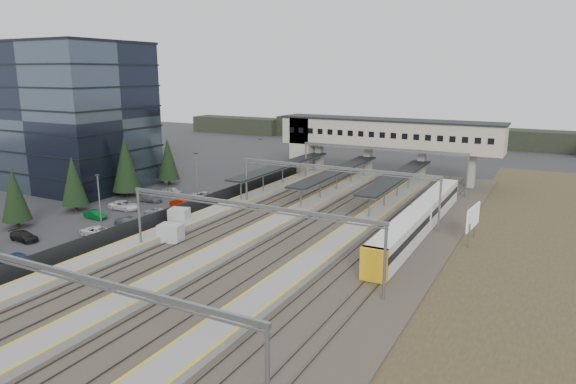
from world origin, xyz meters
The scene contains 15 objects.
ground centered at (0.00, 0.00, 0.00)m, with size 220.00×220.00×0.00m, color #2B2B2D.
office_building centered at (-36.00, 12.00, 12.19)m, with size 24.30×18.30×24.30m.
conifer_row centered at (-22.00, -3.86, 4.84)m, with size 4.42×49.82×9.50m.
car_park centered at (-13.44, -5.69, 0.60)m, with size 10.73×44.59×1.29m.
lampposts centered at (-8.00, 1.25, 4.34)m, with size 0.50×53.25×8.07m.
fence centered at (-6.50, 5.00, 1.00)m, with size 0.08×90.00×2.00m.
relay_cabin_near centered at (-0.77, -4.40, 1.10)m, with size 2.98×2.42×2.21m.
relay_cabin_far centered at (-4.54, 1.65, 1.10)m, with size 2.84×2.56×2.20m.
rail_corridor centered at (9.34, 5.00, 0.29)m, with size 34.00×90.00×0.92m.
canopies centered at (7.00, 27.00, 3.92)m, with size 23.10×30.00×3.28m.
footbridge centered at (7.70, 42.00, 7.93)m, with size 40.40×6.40×11.20m.
gantries centered at (12.00, 3.00, 6.00)m, with size 28.40×62.28×7.17m.
train centered at (24.00, 12.53, 1.85)m, with size 2.58×35.79×3.24m.
billboard centered at (30.24, 12.10, 2.93)m, with size 0.65×5.34×4.42m.
treeline_far centered at (23.81, 92.28, 2.95)m, with size 170.00×19.00×7.00m.
Camera 1 is at (38.02, -48.40, 19.50)m, focal length 32.00 mm.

